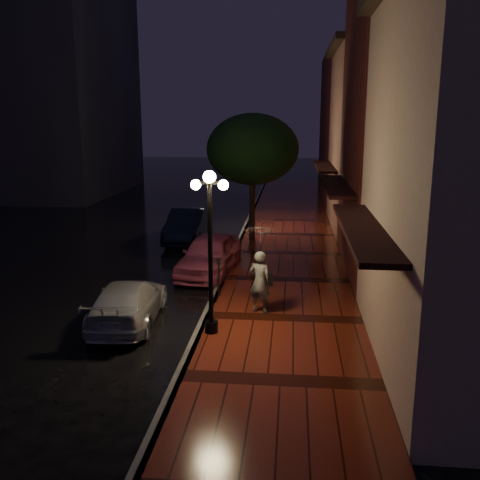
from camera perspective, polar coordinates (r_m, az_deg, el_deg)
The scene contains 14 objects.
ground at distance 19.27m, azimuth -1.86°, elevation -4.42°, with size 120.00×120.00×0.00m, color black.
sidewalk at distance 19.09m, azimuth 4.87°, elevation -4.39°, with size 4.50×60.00×0.15m, color #4D190D.
curb at distance 19.25m, azimuth -1.86°, elevation -4.20°, with size 0.25×60.00×0.15m, color #595451.
storefront_mid at distance 20.74m, azimuth 18.78°, elevation 11.60°, with size 5.00×8.00×11.00m, color #511914.
storefront_far at distance 28.62m, azimuth 15.07°, elevation 10.03°, with size 5.00×8.00×9.00m, color #8C5951.
storefront_extra at distance 38.51m, azimuth 12.73°, elevation 11.55°, with size 5.00×12.00×10.00m, color #511914.
streetlamp_near at distance 13.76m, azimuth -3.19°, elevation -0.32°, with size 0.96×0.36×4.31m.
streetlamp_far at distance 27.49m, azimuth 1.28°, elevation 6.38°, with size 0.96×0.36×4.31m.
street_tree at distance 24.33m, azimuth 1.37°, elevation 9.41°, with size 4.16×4.16×5.80m.
pink_car at distance 19.99m, azimuth -3.25°, elevation -1.54°, with size 1.78×4.42×1.51m, color #BE4E6C.
navy_car at distance 25.46m, azimuth -5.64°, elevation 1.58°, with size 1.59×4.57×1.51m, color black.
silver_car at distance 15.67m, azimuth -11.86°, elevation -6.47°, with size 1.72×4.24×1.23m, color #A9AAB1.
woman_with_umbrella at distance 15.39m, azimuth 2.17°, elevation -1.68°, with size 1.08×1.10×2.60m.
parking_meter at distance 17.06m, azimuth -2.26°, elevation -3.54°, with size 0.12×0.09×1.25m.
Camera 1 is at (2.43, -18.23, 5.76)m, focal length 40.00 mm.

